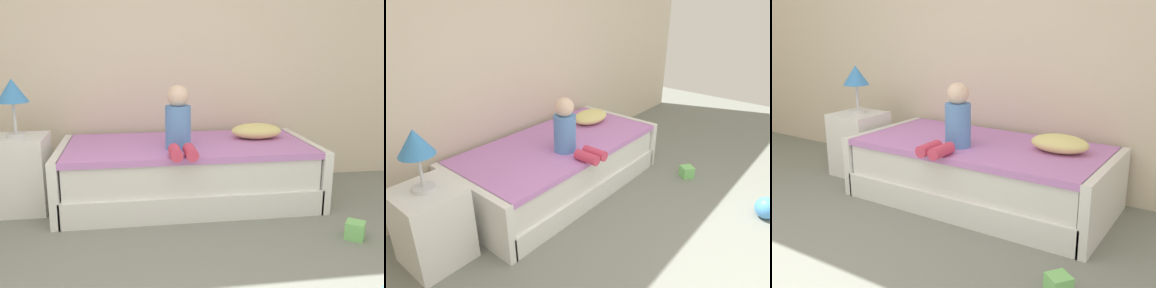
% 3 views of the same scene
% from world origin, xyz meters
% --- Properties ---
extents(wall_rear, '(7.20, 0.10, 2.90)m').
position_xyz_m(wall_rear, '(0.00, 2.60, 1.45)').
color(wall_rear, beige).
rests_on(wall_rear, ground).
extents(bed, '(2.11, 1.00, 0.50)m').
position_xyz_m(bed, '(0.38, 2.00, 0.25)').
color(bed, white).
rests_on(bed, ground).
extents(nightstand, '(0.44, 0.44, 0.60)m').
position_xyz_m(nightstand, '(-0.97, 1.99, 0.30)').
color(nightstand, white).
rests_on(nightstand, ground).
extents(table_lamp, '(0.24, 0.24, 0.45)m').
position_xyz_m(table_lamp, '(-0.97, 1.99, 0.94)').
color(table_lamp, silver).
rests_on(table_lamp, nightstand).
extents(child_figure, '(0.20, 0.51, 0.50)m').
position_xyz_m(child_figure, '(0.28, 1.77, 0.70)').
color(child_figure, '#598CD1').
rests_on(child_figure, bed).
extents(pillow, '(0.44, 0.30, 0.13)m').
position_xyz_m(pillow, '(1.00, 2.10, 0.56)').
color(pillow, '#F2E58C').
rests_on(pillow, bed).
extents(toy_block, '(0.17, 0.17, 0.12)m').
position_xyz_m(toy_block, '(1.41, 1.09, 0.06)').
color(toy_block, '#7FD872').
rests_on(toy_block, ground).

